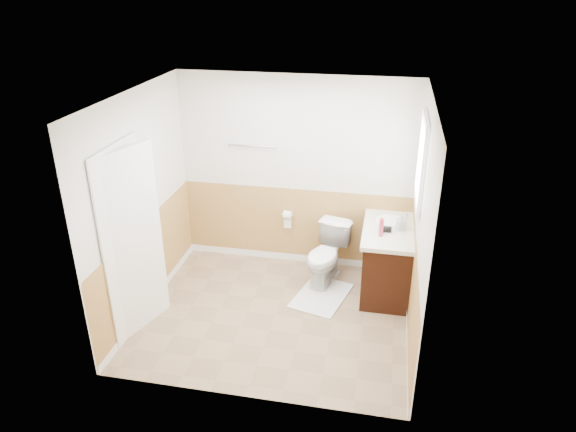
% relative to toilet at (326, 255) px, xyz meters
% --- Properties ---
extents(floor, '(3.00, 3.00, 0.00)m').
position_rel_toilet_xyz_m(floor, '(-0.47, -0.84, -0.37)').
color(floor, '#8C7051').
rests_on(floor, ground).
extents(ceiling, '(3.00, 3.00, 0.00)m').
position_rel_toilet_xyz_m(ceiling, '(-0.47, -0.84, 2.13)').
color(ceiling, white).
rests_on(ceiling, floor).
extents(wall_back, '(3.00, 0.00, 3.00)m').
position_rel_toilet_xyz_m(wall_back, '(-0.47, 0.46, 0.88)').
color(wall_back, silver).
rests_on(wall_back, floor).
extents(wall_front, '(3.00, 0.00, 3.00)m').
position_rel_toilet_xyz_m(wall_front, '(-0.47, -2.14, 0.88)').
color(wall_front, silver).
rests_on(wall_front, floor).
extents(wall_left, '(0.00, 3.00, 3.00)m').
position_rel_toilet_xyz_m(wall_left, '(-1.97, -0.84, 0.88)').
color(wall_left, silver).
rests_on(wall_left, floor).
extents(wall_right, '(0.00, 3.00, 3.00)m').
position_rel_toilet_xyz_m(wall_right, '(1.03, -0.84, 0.88)').
color(wall_right, silver).
rests_on(wall_right, floor).
extents(wainscot_back, '(3.00, 0.00, 3.00)m').
position_rel_toilet_xyz_m(wainscot_back, '(-0.47, 0.45, 0.13)').
color(wainscot_back, tan).
rests_on(wainscot_back, floor).
extents(wainscot_front, '(3.00, 0.00, 3.00)m').
position_rel_toilet_xyz_m(wainscot_front, '(-0.47, -2.13, 0.13)').
color(wainscot_front, tan).
rests_on(wainscot_front, floor).
extents(wainscot_left, '(0.00, 2.60, 2.60)m').
position_rel_toilet_xyz_m(wainscot_left, '(-1.96, -0.84, 0.13)').
color(wainscot_left, tan).
rests_on(wainscot_left, floor).
extents(wainscot_right, '(0.00, 2.60, 2.60)m').
position_rel_toilet_xyz_m(wainscot_right, '(1.02, -0.84, 0.13)').
color(wainscot_right, tan).
rests_on(wainscot_right, floor).
extents(toilet, '(0.59, 0.82, 0.75)m').
position_rel_toilet_xyz_m(toilet, '(0.00, 0.00, 0.00)').
color(toilet, white).
rests_on(toilet, floor).
extents(bath_mat, '(0.74, 0.91, 0.02)m').
position_rel_toilet_xyz_m(bath_mat, '(0.00, -0.36, -0.36)').
color(bath_mat, white).
rests_on(bath_mat, floor).
extents(vanity_cabinet, '(0.55, 1.10, 0.80)m').
position_rel_toilet_xyz_m(vanity_cabinet, '(0.74, -0.03, 0.03)').
color(vanity_cabinet, black).
rests_on(vanity_cabinet, floor).
extents(vanity_knob_left, '(0.03, 0.03, 0.03)m').
position_rel_toilet_xyz_m(vanity_knob_left, '(0.44, -0.13, 0.18)').
color(vanity_knob_left, '#B5B4BA').
rests_on(vanity_knob_left, vanity_cabinet).
extents(vanity_knob_right, '(0.03, 0.03, 0.03)m').
position_rel_toilet_xyz_m(vanity_knob_right, '(0.44, 0.07, 0.18)').
color(vanity_knob_right, '#B4B4BB').
rests_on(vanity_knob_right, vanity_cabinet).
extents(countertop, '(0.60, 1.15, 0.05)m').
position_rel_toilet_xyz_m(countertop, '(0.73, -0.03, 0.45)').
color(countertop, white).
rests_on(countertop, vanity_cabinet).
extents(sink_basin, '(0.36, 0.36, 0.02)m').
position_rel_toilet_xyz_m(sink_basin, '(0.74, 0.12, 0.49)').
color(sink_basin, white).
rests_on(sink_basin, countertop).
extents(faucet, '(0.02, 0.02, 0.14)m').
position_rel_toilet_xyz_m(faucet, '(0.92, 0.12, 0.55)').
color(faucet, silver).
rests_on(faucet, countertop).
extents(lotion_bottle, '(0.05, 0.05, 0.22)m').
position_rel_toilet_xyz_m(lotion_bottle, '(0.64, -0.28, 0.59)').
color(lotion_bottle, '#C0314A').
rests_on(lotion_bottle, countertop).
extents(soap_dispenser, '(0.12, 0.12, 0.20)m').
position_rel_toilet_xyz_m(soap_dispenser, '(0.86, -0.08, 0.57)').
color(soap_dispenser, '#9CA8B0').
rests_on(soap_dispenser, countertop).
extents(hair_dryer_body, '(0.14, 0.07, 0.07)m').
position_rel_toilet_xyz_m(hair_dryer_body, '(0.69, -0.16, 0.51)').
color(hair_dryer_body, black).
rests_on(hair_dryer_body, countertop).
extents(hair_dryer_handle, '(0.03, 0.03, 0.07)m').
position_rel_toilet_xyz_m(hair_dryer_handle, '(0.66, -0.11, 0.48)').
color(hair_dryer_handle, black).
rests_on(hair_dryer_handle, countertop).
extents(mirror_panel, '(0.02, 0.35, 0.90)m').
position_rel_toilet_xyz_m(mirror_panel, '(1.01, 0.26, 1.18)').
color(mirror_panel, silver).
rests_on(mirror_panel, wall_right).
extents(window_frame, '(0.04, 0.80, 1.00)m').
position_rel_toilet_xyz_m(window_frame, '(1.00, -0.25, 1.38)').
color(window_frame, white).
rests_on(window_frame, wall_right).
extents(window_glass, '(0.01, 0.70, 0.90)m').
position_rel_toilet_xyz_m(window_glass, '(1.02, -0.25, 1.38)').
color(window_glass, white).
rests_on(window_glass, wall_right).
extents(door, '(0.29, 0.78, 2.04)m').
position_rel_toilet_xyz_m(door, '(-1.87, -1.29, 0.65)').
color(door, white).
rests_on(door, wall_left).
extents(door_frame, '(0.02, 0.92, 2.10)m').
position_rel_toilet_xyz_m(door_frame, '(-1.94, -1.29, 0.66)').
color(door_frame, white).
rests_on(door_frame, wall_left).
extents(door_knob, '(0.06, 0.06, 0.06)m').
position_rel_toilet_xyz_m(door_knob, '(-1.81, -0.96, 0.58)').
color(door_knob, silver).
rests_on(door_knob, door).
extents(towel_bar, '(0.62, 0.02, 0.02)m').
position_rel_toilet_xyz_m(towel_bar, '(-1.02, 0.41, 1.23)').
color(towel_bar, silver).
rests_on(towel_bar, wall_back).
extents(tp_holder_bar, '(0.14, 0.02, 0.02)m').
position_rel_toilet_xyz_m(tp_holder_bar, '(-0.57, 0.39, 0.33)').
color(tp_holder_bar, silver).
rests_on(tp_holder_bar, wall_back).
extents(tp_roll, '(0.10, 0.11, 0.11)m').
position_rel_toilet_xyz_m(tp_roll, '(-0.57, 0.39, 0.33)').
color(tp_roll, white).
rests_on(tp_roll, tp_holder_bar).
extents(tp_sheet, '(0.10, 0.01, 0.16)m').
position_rel_toilet_xyz_m(tp_sheet, '(-0.57, 0.39, 0.22)').
color(tp_sheet, white).
rests_on(tp_sheet, tp_roll).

